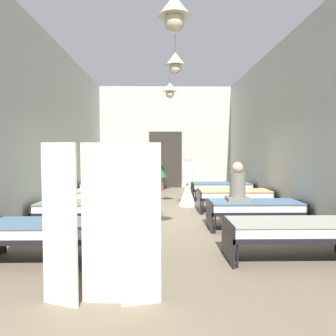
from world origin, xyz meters
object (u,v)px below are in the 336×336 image
object	(u,v)px
bed_right_row_1	(255,208)
patient_seated_primary	(237,187)
bed_left_row_0	(53,231)
bed_left_row_3	(112,187)
bed_right_row_0	(291,230)
bed_left_row_1	(84,208)
privacy_screen	(101,224)
bed_right_row_2	(235,195)
bed_right_row_3	(222,187)
bed_left_row_2	(101,195)
potted_plant	(159,168)
nurse_near_aisle	(187,188)

from	to	relation	value
bed_right_row_1	patient_seated_primary	distance (m)	0.56
bed_left_row_0	bed_left_row_3	xyz separation A→B (m)	(0.00, 5.70, 0.00)
bed_right_row_0	bed_right_row_1	world-z (taller)	same
bed_left_row_1	privacy_screen	bearing A→B (deg)	-73.92
bed_left_row_1	patient_seated_primary	size ratio (longest dim) A/B	2.37
bed_right_row_2	privacy_screen	world-z (taller)	privacy_screen
bed_left_row_0	bed_right_row_3	bearing A→B (deg)	58.49
bed_right_row_3	bed_left_row_0	bearing A→B (deg)	-121.51
bed_right_row_2	bed_right_row_1	bearing A→B (deg)	-90.00
bed_left_row_1	bed_left_row_3	bearing A→B (deg)	90.00
bed_right_row_3	bed_left_row_2	bearing A→B (deg)	-151.47
bed_left_row_3	bed_right_row_3	bearing A→B (deg)	0.00
bed_left_row_0	bed_right_row_3	size ratio (longest dim) A/B	1.00
potted_plant	privacy_screen	size ratio (longest dim) A/B	0.86
bed_left_row_1	bed_right_row_3	xyz separation A→B (m)	(3.49, 3.80, 0.00)
bed_right_row_1	bed_right_row_3	distance (m)	3.80
bed_left_row_1	bed_left_row_2	distance (m)	1.90
bed_right_row_3	patient_seated_primary	size ratio (longest dim) A/B	2.37
bed_right_row_1	patient_seated_primary	world-z (taller)	patient_seated_primary
nurse_near_aisle	bed_right_row_2	bearing A→B (deg)	102.60
nurse_near_aisle	patient_seated_primary	size ratio (longest dim) A/B	1.86
patient_seated_primary	potted_plant	bearing A→B (deg)	104.46
bed_right_row_3	privacy_screen	size ratio (longest dim) A/B	1.12
bed_right_row_0	nurse_near_aisle	bearing A→B (deg)	103.82
privacy_screen	bed_right_row_1	bearing A→B (deg)	57.07
bed_right_row_1	potted_plant	world-z (taller)	potted_plant
potted_plant	bed_left_row_3	bearing A→B (deg)	-117.73
bed_right_row_3	nurse_near_aisle	size ratio (longest dim) A/B	1.28
bed_left_row_1	bed_right_row_1	size ratio (longest dim) A/B	1.00
patient_seated_primary	potted_plant	size ratio (longest dim) A/B	0.55
bed_left_row_1	bed_right_row_2	distance (m)	3.98
nurse_near_aisle	bed_left_row_2	bearing A→B (deg)	-16.26
bed_left_row_2	nurse_near_aisle	world-z (taller)	nurse_near_aisle
bed_right_row_2	bed_right_row_0	bearing A→B (deg)	-90.00
bed_left_row_0	bed_right_row_3	world-z (taller)	same
bed_right_row_2	patient_seated_primary	distance (m)	1.93
bed_right_row_1	bed_left_row_2	distance (m)	3.98
bed_right_row_2	bed_right_row_3	size ratio (longest dim) A/B	1.00
patient_seated_primary	potted_plant	distance (m)	6.74
privacy_screen	bed_left_row_0	bearing A→B (deg)	128.97
bed_left_row_0	bed_left_row_3	bearing A→B (deg)	90.00
bed_right_row_2	patient_seated_primary	size ratio (longest dim) A/B	2.37
potted_plant	privacy_screen	world-z (taller)	privacy_screen
bed_left_row_0	bed_right_row_2	world-z (taller)	same
bed_right_row_1	bed_right_row_3	xyz separation A→B (m)	(0.00, 3.80, 0.00)
bed_left_row_1	patient_seated_primary	xyz separation A→B (m)	(3.14, 0.05, 0.43)
bed_right_row_2	nurse_near_aisle	bearing A→B (deg)	140.99
bed_left_row_0	bed_left_row_1	xyz separation A→B (m)	(0.00, 1.90, 0.00)
bed_right_row_1	bed_left_row_3	size ratio (longest dim) A/B	1.00
patient_seated_primary	privacy_screen	xyz separation A→B (m)	(-2.19, -3.35, -0.02)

